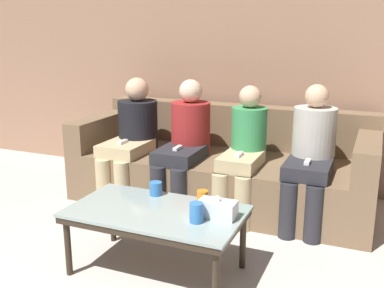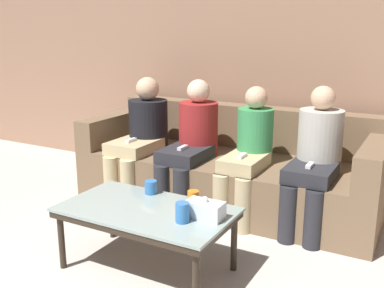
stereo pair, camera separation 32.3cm
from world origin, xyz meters
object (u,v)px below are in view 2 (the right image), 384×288
(seated_person_mid_right, at_px, (249,151))
(cup_near_left, at_px, (193,199))
(couch, at_px, (230,169))
(tissue_box, at_px, (205,210))
(seated_person_left_end, at_px, (142,133))
(cup_far_center, at_px, (182,212))
(cup_near_right, at_px, (151,187))
(coffee_table, at_px, (147,214))
(seated_person_mid_left, at_px, (192,140))
(seated_person_right_end, at_px, (316,155))

(seated_person_mid_right, bearing_deg, cup_near_left, -89.04)
(couch, relative_size, tissue_box, 11.50)
(seated_person_left_end, bearing_deg, couch, 15.50)
(cup_far_center, xyz_separation_m, tissue_box, (0.08, 0.11, -0.01))
(couch, distance_m, seated_person_mid_right, 0.43)
(cup_near_right, bearing_deg, coffee_table, -62.47)
(cup_near_right, xyz_separation_m, seated_person_mid_left, (-0.17, 0.88, 0.12))
(cup_near_left, distance_m, cup_near_right, 0.37)
(coffee_table, xyz_separation_m, tissue_box, (0.38, 0.04, 0.09))
(cup_far_center, bearing_deg, seated_person_mid_right, 93.26)
(couch, height_order, seated_person_left_end, seated_person_left_end)
(cup_near_right, bearing_deg, seated_person_mid_left, 101.12)
(couch, xyz_separation_m, seated_person_right_end, (0.78, -0.21, 0.28))
(cup_far_center, bearing_deg, tissue_box, 52.97)
(seated_person_mid_left, bearing_deg, seated_person_right_end, 0.31)
(cup_far_center, xyz_separation_m, seated_person_mid_right, (-0.07, 1.16, 0.08))
(seated_person_left_end, xyz_separation_m, seated_person_mid_left, (0.52, -0.01, -0.00))
(couch, distance_m, cup_near_left, 1.22)
(coffee_table, bearing_deg, tissue_box, 6.44)
(coffee_table, relative_size, seated_person_left_end, 1.00)
(couch, height_order, seated_person_mid_left, seated_person_mid_left)
(couch, relative_size, cup_far_center, 21.79)
(seated_person_right_end, bearing_deg, tissue_box, -108.99)
(cup_near_right, height_order, seated_person_mid_right, seated_person_mid_right)
(couch, height_order, seated_person_mid_right, seated_person_mid_right)
(cup_near_left, relative_size, seated_person_mid_left, 0.10)
(seated_person_right_end, bearing_deg, cup_far_center, -110.97)
(coffee_table, distance_m, cup_near_right, 0.26)
(couch, distance_m, tissue_box, 1.35)
(cup_far_center, height_order, tissue_box, tissue_box)
(cup_far_center, bearing_deg, cup_near_left, 102.86)
(seated_person_mid_left, height_order, seated_person_mid_right, seated_person_mid_left)
(couch, bearing_deg, tissue_box, -72.26)
(cup_near_right, bearing_deg, cup_far_center, -35.44)
(seated_person_mid_left, distance_m, seated_person_mid_right, 0.52)
(tissue_box, relative_size, seated_person_right_end, 0.21)
(coffee_table, height_order, cup_near_right, cup_near_right)
(seated_person_mid_right, bearing_deg, cup_far_center, -86.74)
(coffee_table, height_order, seated_person_mid_right, seated_person_mid_right)
(seated_person_left_end, distance_m, seated_person_mid_right, 1.04)
(cup_near_right, xyz_separation_m, seated_person_right_end, (0.86, 0.89, 0.12))
(seated_person_left_end, height_order, seated_person_mid_left, seated_person_mid_left)
(coffee_table, bearing_deg, seated_person_left_end, 126.05)
(couch, relative_size, cup_near_left, 23.79)
(couch, relative_size, coffee_table, 2.39)
(cup_near_right, distance_m, seated_person_mid_right, 0.93)
(cup_far_center, relative_size, seated_person_right_end, 0.11)
(cup_near_left, height_order, seated_person_right_end, seated_person_right_end)
(coffee_table, relative_size, seated_person_right_end, 0.99)
(cup_near_left, xyz_separation_m, cup_near_right, (-0.36, 0.07, -0.01))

